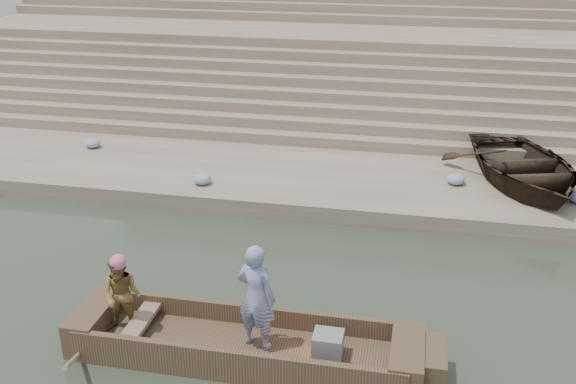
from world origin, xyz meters
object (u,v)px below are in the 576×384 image
(television, at_px, (327,345))
(beached_rowboat, at_px, (524,166))
(rowing_man, at_px, (122,296))
(standing_man, at_px, (256,297))
(main_rowboat, at_px, (244,351))

(television, bearing_deg, beached_rowboat, 63.54)
(rowing_man, bearing_deg, standing_man, -0.15)
(rowing_man, distance_m, television, 3.37)
(television, bearing_deg, rowing_man, -179.75)
(main_rowboat, bearing_deg, television, 0.00)
(main_rowboat, height_order, beached_rowboat, beached_rowboat)
(beached_rowboat, bearing_deg, standing_man, -139.48)
(standing_man, xyz_separation_m, beached_rowboat, (4.84, 7.41, -0.25))
(television, distance_m, beached_rowboat, 8.35)
(rowing_man, distance_m, beached_rowboat, 10.28)
(main_rowboat, height_order, television, television)
(television, bearing_deg, main_rowboat, -180.00)
(main_rowboat, xyz_separation_m, beached_rowboat, (5.05, 7.47, 0.75))
(standing_man, height_order, beached_rowboat, standing_man)
(television, height_order, beached_rowboat, beached_rowboat)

